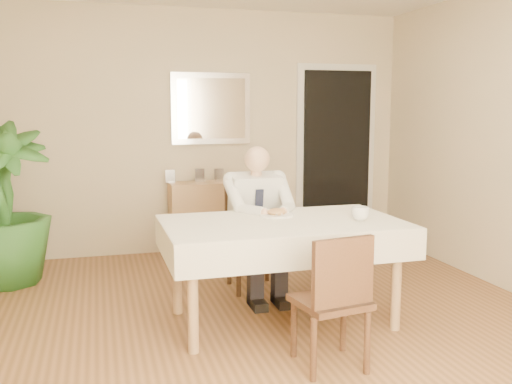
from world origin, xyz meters
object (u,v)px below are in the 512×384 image
object	(u,v)px
chair_far	(251,231)
chair_near	(335,295)
coffee_mug	(360,214)
dining_table	(283,232)
seated_man	(260,215)
sideboard	(215,217)
potted_palm	(3,204)

from	to	relation	value
chair_far	chair_near	size ratio (longest dim) A/B	1.05
chair_near	coffee_mug	distance (m)	0.93
chair_far	coffee_mug	distance (m)	1.19
chair_far	coffee_mug	xyz separation A→B (m)	(0.55, -1.00, 0.31)
dining_table	seated_man	bearing A→B (deg)	89.37
sideboard	potted_palm	distance (m)	2.12
seated_man	coffee_mug	size ratio (longest dim) A/B	9.88
chair_near	coffee_mug	bearing A→B (deg)	45.41
coffee_mug	sideboard	xyz separation A→B (m)	(-0.62, 2.24, -0.42)
potted_palm	chair_near	bearing A→B (deg)	-48.09
dining_table	chair_far	distance (m)	0.90
chair_near	seated_man	size ratio (longest dim) A/B	0.67
coffee_mug	seated_man	bearing A→B (deg)	127.23
sideboard	coffee_mug	bearing A→B (deg)	-75.72
dining_table	sideboard	xyz separation A→B (m)	(-0.07, 2.11, -0.28)
chair_far	chair_near	bearing A→B (deg)	-85.60
sideboard	potted_palm	bearing A→B (deg)	-165.41
seated_man	potted_palm	xyz separation A→B (m)	(-2.09, 0.95, 0.03)
dining_table	chair_far	bearing A→B (deg)	89.37
coffee_mug	chair_near	bearing A→B (deg)	-124.85
chair_far	coffee_mug	size ratio (longest dim) A/B	6.93
coffee_mug	sideboard	world-z (taller)	coffee_mug
chair_near	coffee_mug	world-z (taller)	coffee_mug
seated_man	coffee_mug	distance (m)	0.91
coffee_mug	potted_palm	xyz separation A→B (m)	(-2.64, 1.67, -0.08)
chair_near	seated_man	bearing A→B (deg)	82.23
chair_near	potted_palm	distance (m)	3.21
dining_table	potted_palm	world-z (taller)	potted_palm
dining_table	chair_near	xyz separation A→B (m)	(0.05, -0.84, -0.20)
dining_table	coffee_mug	distance (m)	0.58
chair_far	sideboard	xyz separation A→B (m)	(-0.07, 1.23, -0.10)
dining_table	seated_man	distance (m)	0.59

